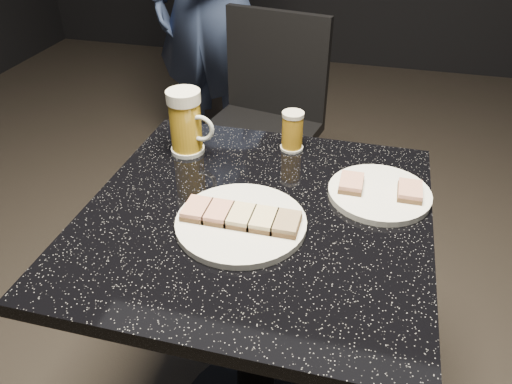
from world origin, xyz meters
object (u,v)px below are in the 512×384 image
at_px(beer_mug, 186,122).
at_px(chair, 263,117).
at_px(plate_small, 379,193).
at_px(table, 256,296).
at_px(plate_large, 241,223).
at_px(beer_tumbler, 292,131).

distance_m(beer_mug, chair, 0.80).
bearing_deg(plate_small, beer_mug, 170.43).
bearing_deg(plate_small, table, -153.20).
height_order(beer_mug, chair, beer_mug).
height_order(plate_large, beer_mug, beer_mug).
relative_size(plate_small, beer_tumbler, 2.22).
distance_m(beer_mug, beer_tumbler, 0.26).
distance_m(plate_large, beer_tumbler, 0.33).
xyz_separation_m(plate_large, plate_small, (0.26, 0.17, 0.00)).
bearing_deg(plate_small, plate_large, -146.36).
xyz_separation_m(plate_large, table, (0.02, 0.05, -0.25)).
bearing_deg(plate_large, beer_mug, 129.41).
bearing_deg(plate_large, beer_tumbler, 83.56).
relative_size(table, beer_mug, 4.75).
height_order(table, beer_mug, beer_mug).
relative_size(beer_mug, beer_tumbler, 1.61).
bearing_deg(beer_mug, plate_small, -9.57).
xyz_separation_m(plate_large, beer_tumbler, (0.04, 0.33, 0.04)).
xyz_separation_m(plate_small, table, (-0.24, -0.12, -0.25)).
distance_m(table, beer_tumbler, 0.40).
bearing_deg(beer_mug, chair, 89.01).
bearing_deg(beer_mug, plate_large, -50.59).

